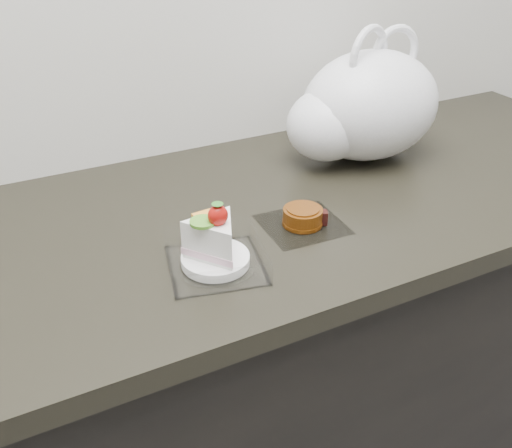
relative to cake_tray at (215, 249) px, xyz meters
The scene contains 4 objects.
counter 0.51m from the cake_tray, 66.99° to the left, with size 2.04×0.64×0.90m.
cake_tray is the anchor object (origin of this frame).
mooncake_wrap 0.20m from the cake_tray, 13.93° to the left, with size 0.15×0.14×0.03m.
plastic_bag 0.52m from the cake_tray, 28.57° to the left, with size 0.38×0.30×0.29m.
Camera 1 is at (-0.34, 0.85, 1.42)m, focal length 40.00 mm.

